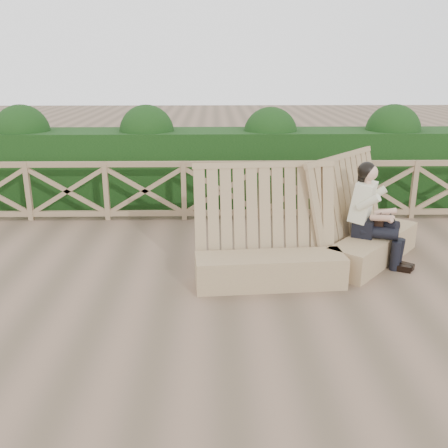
{
  "coord_description": "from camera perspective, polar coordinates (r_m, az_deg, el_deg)",
  "views": [
    {
      "loc": [
        -0.15,
        -5.47,
        2.8
      ],
      "look_at": [
        -0.03,
        0.4,
        0.9
      ],
      "focal_mm": 40.0,
      "sensor_mm": 36.0,
      "label": 1
    }
  ],
  "objects": [
    {
      "name": "ground",
      "position": [
        6.15,
        0.35,
        -9.16
      ],
      "size": [
        60.0,
        60.0,
        0.0
      ],
      "primitive_type": "plane",
      "color": "brown",
      "rests_on": "ground"
    },
    {
      "name": "bench",
      "position": [
        7.09,
        11.12,
        -2.31
      ],
      "size": [
        3.45,
        2.18,
        1.55
      ],
      "rotation": [
        0.0,
        0.0,
        0.42
      ],
      "color": "#927253",
      "rests_on": "ground"
    },
    {
      "name": "woman",
      "position": [
        7.41,
        16.49,
        1.32
      ],
      "size": [
        0.97,
        0.77,
        1.5
      ],
      "rotation": [
        0.0,
        0.0,
        1.09
      ],
      "color": "black",
      "rests_on": "ground"
    },
    {
      "name": "guardrail",
      "position": [
        9.25,
        -0.21,
        3.87
      ],
      "size": [
        10.1,
        0.09,
        1.1
      ],
      "color": "olive",
      "rests_on": "ground"
    },
    {
      "name": "hedge",
      "position": [
        10.38,
        -0.32,
        6.54
      ],
      "size": [
        12.0,
        1.2,
        1.5
      ],
      "primitive_type": "cube",
      "color": "black",
      "rests_on": "ground"
    }
  ]
}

